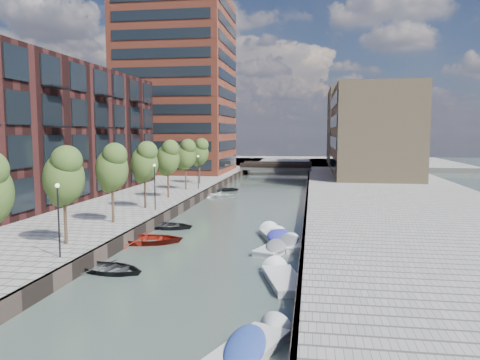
% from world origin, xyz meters
% --- Properties ---
extents(water, '(300.00, 300.00, 0.00)m').
position_xyz_m(water, '(0.00, 40.00, 0.00)').
color(water, '#38473F').
rests_on(water, ground).
extents(quay_right, '(20.00, 140.00, 1.00)m').
position_xyz_m(quay_right, '(16.00, 40.00, 0.50)').
color(quay_right, gray).
rests_on(quay_right, ground).
extents(quay_wall_left, '(0.25, 140.00, 1.00)m').
position_xyz_m(quay_wall_left, '(-6.10, 40.00, 0.50)').
color(quay_wall_left, '#332823').
rests_on(quay_wall_left, ground).
extents(quay_wall_right, '(0.25, 140.00, 1.00)m').
position_xyz_m(quay_wall_right, '(6.10, 40.00, 0.50)').
color(quay_wall_right, '#332823').
rests_on(quay_wall_right, ground).
extents(far_closure, '(80.00, 40.00, 1.00)m').
position_xyz_m(far_closure, '(0.00, 100.00, 0.50)').
color(far_closure, gray).
rests_on(far_closure, ground).
extents(apartment_block, '(8.00, 38.00, 14.00)m').
position_xyz_m(apartment_block, '(-20.00, 30.00, 8.00)').
color(apartment_block, black).
rests_on(apartment_block, quay_left).
extents(tower, '(18.00, 18.00, 30.00)m').
position_xyz_m(tower, '(-17.00, 65.00, 16.00)').
color(tower, brown).
rests_on(tower, quay_left).
extents(tan_block_near, '(12.00, 25.00, 14.00)m').
position_xyz_m(tan_block_near, '(16.00, 62.00, 8.00)').
color(tan_block_near, '#8B7455').
rests_on(tan_block_near, quay_right).
extents(tan_block_far, '(12.00, 20.00, 16.00)m').
position_xyz_m(tan_block_far, '(16.00, 88.00, 9.00)').
color(tan_block_far, '#8B7455').
rests_on(tan_block_far, quay_right).
extents(bridge, '(13.00, 6.00, 1.30)m').
position_xyz_m(bridge, '(0.00, 72.00, 1.39)').
color(bridge, gray).
rests_on(bridge, ground).
extents(tree_1, '(2.50, 2.50, 5.95)m').
position_xyz_m(tree_1, '(-8.50, 11.00, 5.31)').
color(tree_1, '#382619').
rests_on(tree_1, quay_left).
extents(tree_2, '(2.50, 2.50, 5.95)m').
position_xyz_m(tree_2, '(-8.50, 18.00, 5.31)').
color(tree_2, '#382619').
rests_on(tree_2, quay_left).
extents(tree_3, '(2.50, 2.50, 5.95)m').
position_xyz_m(tree_3, '(-8.50, 25.00, 5.31)').
color(tree_3, '#382619').
rests_on(tree_3, quay_left).
extents(tree_4, '(2.50, 2.50, 5.95)m').
position_xyz_m(tree_4, '(-8.50, 32.00, 5.31)').
color(tree_4, '#382619').
rests_on(tree_4, quay_left).
extents(tree_5, '(2.50, 2.50, 5.95)m').
position_xyz_m(tree_5, '(-8.50, 39.00, 5.31)').
color(tree_5, '#382619').
rests_on(tree_5, quay_left).
extents(tree_6, '(2.50, 2.50, 5.95)m').
position_xyz_m(tree_6, '(-8.50, 46.00, 5.31)').
color(tree_6, '#382619').
rests_on(tree_6, quay_left).
extents(lamp_0, '(0.24, 0.24, 4.12)m').
position_xyz_m(lamp_0, '(-7.20, 8.00, 3.51)').
color(lamp_0, black).
rests_on(lamp_0, quay_left).
extents(lamp_1, '(0.24, 0.24, 4.12)m').
position_xyz_m(lamp_1, '(-7.20, 24.00, 3.51)').
color(lamp_1, black).
rests_on(lamp_1, quay_left).
extents(lamp_2, '(0.24, 0.24, 4.12)m').
position_xyz_m(lamp_2, '(-7.20, 40.00, 3.51)').
color(lamp_2, black).
rests_on(lamp_2, quay_left).
extents(sloop_0, '(4.81, 3.91, 0.87)m').
position_xyz_m(sloop_0, '(-4.66, 8.84, 0.00)').
color(sloop_0, black).
rests_on(sloop_0, ground).
extents(sloop_1, '(4.47, 3.25, 0.91)m').
position_xyz_m(sloop_1, '(-5.18, 21.07, 0.00)').
color(sloop_1, black).
rests_on(sloop_1, ground).
extents(sloop_2, '(5.64, 4.51, 1.04)m').
position_xyz_m(sloop_2, '(-4.93, 15.85, 0.00)').
color(sloop_2, maroon).
rests_on(sloop_2, ground).
extents(sloop_3, '(4.41, 3.31, 0.87)m').
position_xyz_m(sloop_3, '(-4.49, 40.41, 0.00)').
color(sloop_3, white).
rests_on(sloop_3, ground).
extents(sloop_4, '(4.93, 4.00, 0.90)m').
position_xyz_m(sloop_4, '(-5.28, 46.21, 0.00)').
color(sloop_4, black).
rests_on(sloop_4, ground).
extents(motorboat_0, '(3.15, 4.80, 1.52)m').
position_xyz_m(motorboat_0, '(4.53, 0.40, 0.18)').
color(motorboat_0, beige).
rests_on(motorboat_0, ground).
extents(motorboat_1, '(3.11, 4.81, 1.52)m').
position_xyz_m(motorboat_1, '(4.51, 15.33, 0.18)').
color(motorboat_1, silver).
rests_on(motorboat_1, ground).
extents(motorboat_2, '(2.82, 4.91, 1.55)m').
position_xyz_m(motorboat_2, '(5.07, 8.82, 0.09)').
color(motorboat_2, silver).
rests_on(motorboat_2, ground).
extents(motorboat_3, '(3.39, 5.44, 1.72)m').
position_xyz_m(motorboat_3, '(4.07, 18.44, 0.21)').
color(motorboat_3, beige).
rests_on(motorboat_3, ground).
extents(motorboat_4, '(3.28, 5.16, 1.63)m').
position_xyz_m(motorboat_4, '(4.83, 17.06, 0.20)').
color(motorboat_4, silver).
rests_on(motorboat_4, ground).
extents(car, '(1.91, 4.33, 1.45)m').
position_xyz_m(car, '(11.65, 65.91, 1.73)').
color(car, '#B3B7B8').
rests_on(car, quay_right).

